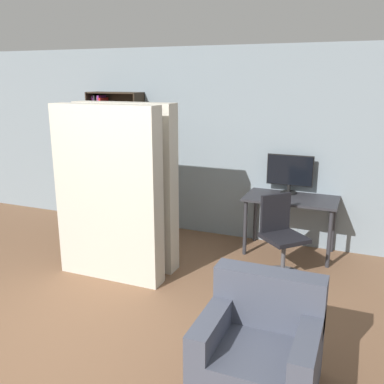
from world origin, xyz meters
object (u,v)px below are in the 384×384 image
Objects in this scene: monitor at (290,172)px; bookshelf at (113,160)px; mattress_far at (127,186)px; armchair at (260,350)px; mattress_near at (108,195)px; office_chair at (281,244)px.

bookshelf is (-2.75, -0.00, -0.03)m from monitor.
monitor is at bearing 36.83° from mattress_far.
monitor is 2.99m from armchair.
bookshelf is 1.03× the size of mattress_far.
mattress_near is at bearing -135.51° from monitor.
bookshelf is 4.27m from armchair.
monitor is 0.72× the size of armchair.
bookshelf is 1.98m from mattress_near.
office_chair is 1.96m from mattress_far.
mattress_near is at bearing -157.04° from office_chair.
mattress_far reaches higher than armchair.
mattress_far reaches higher than office_chair.
mattress_near is at bearing -90.00° from mattress_far.
office_chair is at bearing 96.62° from armchair.
bookshelf is at bearing 136.91° from armchair.
bookshelf is (-2.85, 0.92, 0.63)m from office_chair.
bookshelf is at bearing 162.08° from office_chair.
monitor reaches higher than armchair.
monitor is at bearing 96.48° from armchair.
mattress_far is (1.02, -1.29, -0.03)m from bookshelf.
bookshelf is 1.03× the size of mattress_near.
bookshelf reaches higher than monitor.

